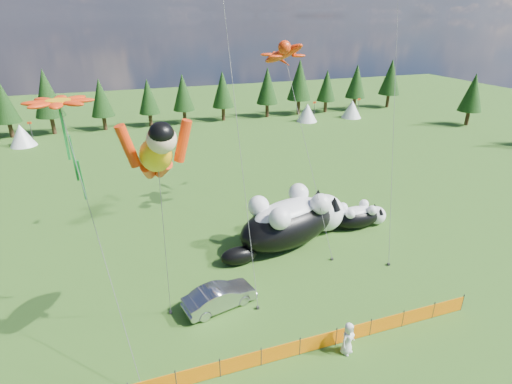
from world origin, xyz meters
TOP-DOWN VIEW (x-y plane):
  - ground at (0.00, 0.00)m, footprint 160.00×160.00m
  - safety_fence at (0.00, -3.00)m, footprint 22.06×0.06m
  - tree_line at (0.00, 45.00)m, footprint 90.00×4.00m
  - festival_tents at (11.00, 40.00)m, footprint 50.00×3.20m
  - cat_large at (4.99, 6.97)m, footprint 10.45×6.00m
  - cat_small at (10.85, 7.47)m, footprint 5.41×1.96m
  - car at (-1.80, 1.73)m, footprint 4.44×2.42m
  - spectator_e at (3.27, -3.60)m, footprint 1.02×0.88m
  - superhero_kite at (-4.63, -0.38)m, footprint 4.38×4.88m
  - gecko_kite at (5.86, 11.72)m, footprint 4.65×11.13m
  - flower_kite at (-8.17, 2.33)m, footprint 3.49×7.13m

SIDE VIEW (x-z plane):
  - ground at x=0.00m, z-range 0.00..0.00m
  - safety_fence at x=0.00m, z-range -0.05..1.05m
  - car at x=-1.80m, z-range 0.00..1.39m
  - spectator_e at x=3.27m, z-range 0.00..1.77m
  - cat_small at x=10.85m, z-range -0.05..1.90m
  - festival_tents at x=11.00m, z-range 0.00..2.80m
  - cat_large at x=4.99m, z-range -0.10..3.77m
  - tree_line at x=0.00m, z-range 0.00..8.00m
  - superhero_kite at x=-4.63m, z-range 4.01..16.19m
  - flower_kite at x=-8.17m, z-range 5.24..18.37m
  - gecko_kite at x=5.86m, z-range 5.32..20.23m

